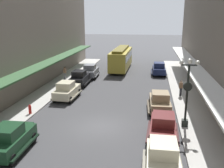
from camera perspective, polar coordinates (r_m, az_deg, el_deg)
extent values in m
plane|color=#424244|center=(19.75, -2.74, -9.56)|extent=(200.00, 200.00, 0.00)
cube|color=#B7B5AD|center=(22.38, -22.08, -7.46)|extent=(3.00, 60.00, 0.15)
cube|color=#B7B5AD|center=(19.74, 19.48, -10.25)|extent=(3.00, 60.00, 0.15)
cube|color=white|center=(18.85, 22.04, -2.16)|extent=(1.80, 54.00, 0.16)
cube|color=#19234C|center=(37.02, 10.48, 3.16)|extent=(1.83, 3.96, 0.80)
cube|color=#19234C|center=(36.64, 10.56, 4.22)|extent=(1.50, 1.75, 0.70)
cube|color=#8C9EA8|center=(36.64, 10.56, 4.22)|extent=(1.42, 1.71, 0.42)
cube|color=#19234C|center=(39.10, 10.31, 3.87)|extent=(0.95, 0.39, 0.52)
cube|color=black|center=(37.04, 8.99, 2.72)|extent=(0.36, 3.52, 0.12)
cube|color=black|center=(37.16, 11.92, 2.62)|extent=(0.36, 3.52, 0.12)
cylinder|color=black|center=(38.40, 9.14, 3.03)|extent=(0.24, 0.69, 0.68)
cylinder|color=black|center=(38.50, 11.54, 2.95)|extent=(0.24, 0.69, 0.68)
cylinder|color=black|center=(35.73, 9.28, 2.13)|extent=(0.24, 0.69, 0.68)
cylinder|color=black|center=(35.84, 11.86, 2.04)|extent=(0.24, 0.69, 0.68)
cube|color=beige|center=(14.20, 11.38, -17.08)|extent=(1.75, 3.92, 0.80)
cube|color=beige|center=(14.03, 11.49, -13.94)|extent=(1.46, 1.72, 0.70)
cube|color=#8C9EA8|center=(14.03, 11.49, -13.94)|extent=(1.39, 1.68, 0.42)
cube|color=#6D6856|center=(14.34, 7.32, -18.06)|extent=(0.28, 3.51, 0.12)
cylinder|color=black|center=(15.64, 14.11, -15.71)|extent=(0.23, 0.68, 0.68)
cylinder|color=black|center=(15.54, 7.96, -15.59)|extent=(0.23, 0.68, 0.68)
cube|color=slate|center=(35.09, -4.90, 2.70)|extent=(1.84, 3.96, 0.80)
cube|color=slate|center=(34.69, -5.02, 3.82)|extent=(1.50, 1.75, 0.70)
cube|color=#8C9EA8|center=(34.69, -5.02, 3.82)|extent=(1.43, 1.71, 0.42)
cube|color=slate|center=(37.12, -4.24, 3.48)|extent=(0.95, 0.39, 0.52)
cube|color=#393A3D|center=(35.36, -6.40, 2.23)|extent=(0.36, 3.52, 0.12)
cube|color=#393A3D|center=(34.98, -3.37, 2.15)|extent=(0.36, 3.52, 0.12)
cylinder|color=black|center=(36.64, -5.70, 2.57)|extent=(0.24, 0.69, 0.68)
cylinder|color=black|center=(36.33, -3.21, 2.51)|extent=(0.24, 0.69, 0.68)
cylinder|color=black|center=(34.05, -6.69, 1.58)|extent=(0.24, 0.69, 0.68)
cylinder|color=black|center=(33.72, -4.01, 1.51)|extent=(0.24, 0.69, 0.68)
cube|color=#591919|center=(18.08, 11.37, -9.71)|extent=(1.87, 3.97, 0.80)
cube|color=#591919|center=(17.55, 11.49, -7.82)|extent=(1.51, 1.76, 0.70)
cube|color=#8C9EA8|center=(17.55, 11.49, -7.82)|extent=(1.44, 1.72, 0.42)
cube|color=#591919|center=(20.02, 11.42, -7.05)|extent=(0.95, 0.40, 0.52)
cube|color=black|center=(18.23, 8.28, -10.46)|extent=(0.39, 3.52, 0.12)
cube|color=black|center=(18.25, 14.35, -10.75)|extent=(0.39, 3.52, 0.12)
cylinder|color=black|center=(19.49, 8.94, -8.99)|extent=(0.25, 0.69, 0.68)
cylinder|color=black|center=(19.52, 13.74, -9.22)|extent=(0.25, 0.69, 0.68)
cylinder|color=black|center=(17.04, 8.48, -12.69)|extent=(0.25, 0.69, 0.68)
cylinder|color=black|center=(17.06, 14.05, -12.95)|extent=(0.25, 0.69, 0.68)
cube|color=beige|center=(26.28, -10.09, -1.72)|extent=(1.83, 3.95, 0.80)
cube|color=beige|center=(25.85, -10.36, -0.28)|extent=(1.49, 1.75, 0.70)
cube|color=#8C9EA8|center=(25.85, -10.36, -0.28)|extent=(1.42, 1.71, 0.42)
cube|color=beige|center=(28.18, -8.58, -0.40)|extent=(0.95, 0.39, 0.52)
cube|color=#6D6856|center=(26.72, -11.97, -2.25)|extent=(0.35, 3.52, 0.12)
cube|color=#6D6856|center=(26.06, -8.10, -2.51)|extent=(0.35, 3.52, 0.12)
cylinder|color=black|center=(27.89, -10.62, -1.61)|extent=(0.24, 0.69, 0.68)
cylinder|color=black|center=(27.36, -7.46, -1.81)|extent=(0.24, 0.69, 0.68)
cylinder|color=black|center=(25.50, -12.83, -3.34)|extent=(0.24, 0.69, 0.68)
cylinder|color=black|center=(24.91, -9.41, -3.60)|extent=(0.24, 0.69, 0.68)
cube|color=#997F5B|center=(22.85, 10.69, -4.32)|extent=(1.88, 3.98, 0.80)
cube|color=#997F5B|center=(22.38, 10.83, -2.72)|extent=(1.52, 1.77, 0.70)
cube|color=#8C9EA8|center=(22.38, 10.83, -2.72)|extent=(1.44, 1.73, 0.42)
cube|color=#997F5B|center=(24.85, 10.35, -2.59)|extent=(0.95, 0.40, 0.52)
cube|color=#4C3F2D|center=(22.90, 8.27, -5.02)|extent=(0.40, 3.52, 0.12)
cube|color=#4C3F2D|center=(23.06, 13.01, -5.12)|extent=(0.40, 3.52, 0.12)
cylinder|color=black|center=(24.22, 8.51, -4.10)|extent=(0.25, 0.69, 0.68)
cylinder|color=black|center=(24.35, 12.32, -4.19)|extent=(0.25, 0.69, 0.68)
cylinder|color=black|center=(21.66, 8.75, -6.46)|extent=(0.25, 0.69, 0.68)
cylinder|color=black|center=(21.80, 13.02, -6.54)|extent=(0.25, 0.69, 0.68)
cube|color=#193D23|center=(17.22, -21.83, -11.87)|extent=(1.77, 3.93, 0.80)
cube|color=#193D23|center=(16.71, -22.50, -9.93)|extent=(1.47, 1.72, 0.70)
cube|color=#8C9EA8|center=(16.71, -22.50, -9.93)|extent=(1.40, 1.69, 0.42)
cube|color=#193D23|center=(18.88, -18.67, -8.97)|extent=(0.94, 0.38, 0.52)
cube|color=black|center=(16.93, -18.85, -13.26)|extent=(0.30, 3.51, 0.12)
cylinder|color=black|center=(18.82, -21.83, -10.86)|extent=(0.23, 0.68, 0.68)
cylinder|color=black|center=(18.11, -17.30, -11.48)|extent=(0.23, 0.68, 0.68)
cylinder|color=black|center=(16.00, -21.53, -15.62)|extent=(0.23, 0.68, 0.68)
cube|color=black|center=(31.26, -7.26, 1.10)|extent=(1.73, 3.91, 0.80)
cube|color=black|center=(30.85, -7.43, 2.34)|extent=(1.45, 1.71, 0.70)
cube|color=#8C9EA8|center=(30.85, -7.43, 2.34)|extent=(1.38, 1.68, 0.42)
cube|color=black|center=(33.25, -6.28, 2.06)|extent=(0.94, 0.37, 0.52)
cube|color=black|center=(31.61, -8.90, 0.59)|extent=(0.26, 3.51, 0.12)
cube|color=black|center=(31.10, -5.56, 0.46)|extent=(0.26, 3.51, 0.12)
cylinder|color=black|center=(32.85, -7.96, 1.04)|extent=(0.22, 0.68, 0.68)
cylinder|color=black|center=(32.43, -5.22, 0.94)|extent=(0.22, 0.68, 0.68)
cylinder|color=black|center=(30.33, -9.40, -0.21)|extent=(0.22, 0.68, 0.68)
cylinder|color=black|center=(29.88, -6.45, -0.33)|extent=(0.22, 0.68, 0.68)
cube|color=gold|center=(39.77, 2.04, 5.69)|extent=(2.64, 9.64, 2.70)
cube|color=brown|center=(39.55, 2.06, 7.88)|extent=(1.63, 8.66, 0.36)
cube|color=#8C9EA8|center=(39.69, 2.05, 6.37)|extent=(2.66, 8.87, 0.95)
cube|color=black|center=(37.26, 1.41, 2.63)|extent=(2.02, 1.23, 0.40)
cube|color=black|center=(42.85, 2.55, 4.26)|extent=(2.02, 1.23, 0.40)
cube|color=black|center=(20.16, 16.05, -8.39)|extent=(0.44, 0.44, 0.50)
cylinder|color=black|center=(19.37, 16.55, -1.99)|extent=(0.16, 0.16, 4.20)
cube|color=black|center=(18.89, 17.03, 4.11)|extent=(1.10, 0.10, 0.10)
sphere|color=white|center=(18.79, 15.40, 4.73)|extent=(0.32, 0.32, 0.32)
sphere|color=white|center=(18.94, 18.72, 4.56)|extent=(0.32, 0.32, 0.32)
sphere|color=white|center=(18.84, 17.09, 4.95)|extent=(0.36, 0.36, 0.36)
cylinder|color=black|center=(19.24, 16.66, -0.57)|extent=(0.64, 0.18, 0.64)
cylinder|color=silver|center=(19.33, 16.63, -0.49)|extent=(0.56, 0.02, 0.56)
cylinder|color=#B21E19|center=(22.77, -17.98, -5.53)|extent=(0.24, 0.24, 0.70)
sphere|color=#B21E19|center=(22.65, -18.06, -4.66)|extent=(0.20, 0.20, 0.20)
cylinder|color=#2D2D33|center=(27.30, 15.18, -1.74)|extent=(0.24, 0.24, 0.85)
cube|color=#8C6647|center=(27.11, 15.28, -0.32)|extent=(0.36, 0.22, 0.56)
sphere|color=tan|center=(27.01, 15.34, 0.50)|extent=(0.22, 0.22, 0.22)
cylinder|color=black|center=(26.99, 15.35, 0.75)|extent=(0.28, 0.28, 0.04)
cylinder|color=slate|center=(33.80, -10.53, 1.73)|extent=(0.24, 0.24, 0.85)
cube|color=#8C6647|center=(33.65, -10.58, 2.90)|extent=(0.36, 0.22, 0.56)
sphere|color=#9E7051|center=(33.56, -10.62, 3.57)|extent=(0.22, 0.22, 0.22)
cylinder|color=black|center=(33.54, -10.63, 3.77)|extent=(0.28, 0.28, 0.04)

